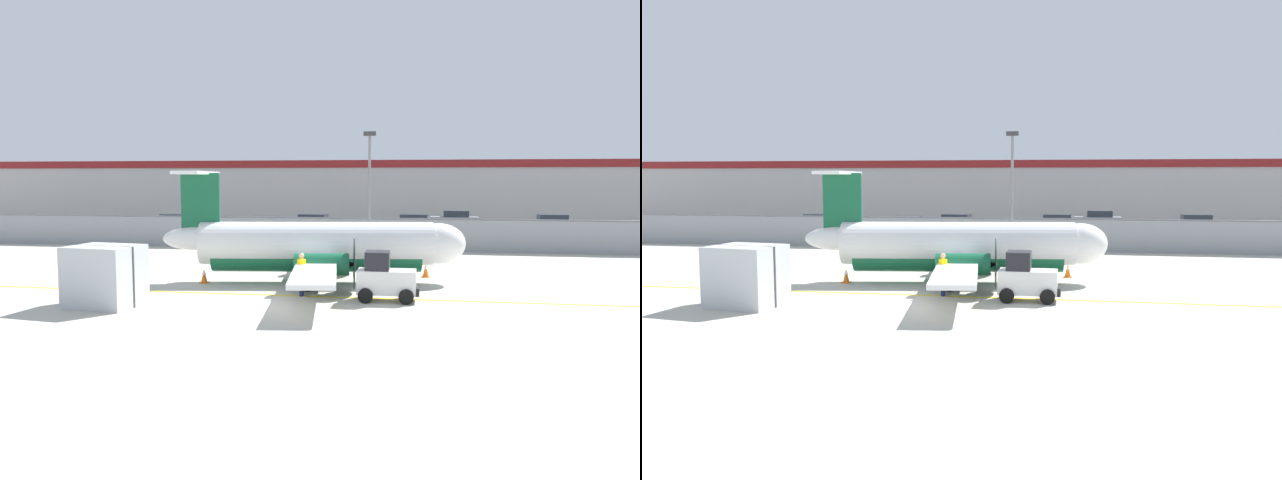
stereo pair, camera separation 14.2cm
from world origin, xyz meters
TOP-DOWN VIEW (x-y plane):
  - ground_plane at (0.00, 2.00)m, footprint 140.00×140.00m
  - perimeter_fence at (0.00, 18.00)m, footprint 98.00×0.10m
  - parking_lot_strip at (0.00, 29.50)m, footprint 98.00×17.00m
  - background_building at (0.00, 47.99)m, footprint 91.00×8.10m
  - commuter_airplane at (0.26, 5.30)m, footprint 13.45×16.07m
  - baggage_tug at (3.30, 1.62)m, footprint 2.33×1.39m
  - ground_crew_worker at (-0.01, 2.07)m, footprint 0.37×0.55m
  - cargo_container at (-6.66, -1.01)m, footprint 2.65×2.31m
  - traffic_cone_near_left at (2.89, 4.46)m, footprint 0.36×0.36m
  - traffic_cone_near_right at (-4.85, 4.33)m, footprint 0.36×0.36m
  - traffic_cone_far_left at (2.55, 7.44)m, footprint 0.36×0.36m
  - traffic_cone_far_right at (4.83, 7.59)m, footprint 0.36×0.36m
  - parked_car_0 at (-15.21, 26.58)m, footprint 4.26×2.12m
  - parked_car_1 at (-7.38, 24.73)m, footprint 4.22×2.05m
  - parked_car_2 at (-4.07, 28.22)m, footprint 4.31×2.24m
  - parked_car_3 at (3.83, 29.37)m, footprint 4.30×2.22m
  - parked_car_4 at (7.45, 35.58)m, footprint 4.23×2.06m
  - parked_car_5 at (14.85, 30.89)m, footprint 4.20×2.01m
  - apron_light_pole at (1.58, 14.28)m, footprint 0.70×0.30m

SIDE VIEW (x-z plane):
  - ground_plane at x=0.00m, z-range 0.00..0.01m
  - parking_lot_strip at x=0.00m, z-range 0.00..0.12m
  - traffic_cone_near_left at x=2.89m, z-range -0.01..0.63m
  - traffic_cone_near_right at x=-4.85m, z-range -0.01..0.63m
  - traffic_cone_far_left at x=2.55m, z-range -0.01..0.63m
  - traffic_cone_far_right at x=4.83m, z-range -0.01..0.63m
  - baggage_tug at x=3.30m, z-range -0.08..1.80m
  - parked_car_0 at x=-15.21m, z-range 0.10..1.68m
  - parked_car_1 at x=-7.38m, z-range 0.10..1.68m
  - parked_car_2 at x=-4.07m, z-range 0.10..1.68m
  - parked_car_3 at x=3.83m, z-range 0.10..1.68m
  - parked_car_4 at x=7.45m, z-range 0.10..1.68m
  - parked_car_5 at x=14.85m, z-range 0.10..1.68m
  - ground_crew_worker at x=-0.01m, z-range 0.10..1.80m
  - cargo_container at x=-6.66m, z-range 0.00..2.20m
  - perimeter_fence at x=0.00m, z-range 0.07..2.17m
  - commuter_airplane at x=0.26m, z-range -0.86..4.06m
  - background_building at x=0.00m, z-range 0.01..6.51m
  - apron_light_pole at x=1.58m, z-range 0.67..7.94m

